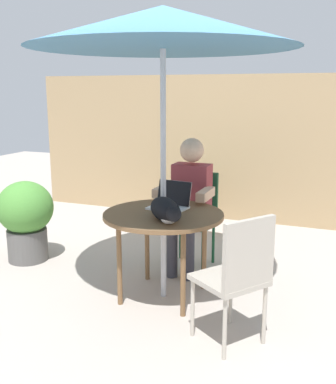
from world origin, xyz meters
name	(u,v)px	position (x,y,z in m)	size (l,w,h in m)	color
ground_plane	(164,296)	(0.00, 0.00, 0.00)	(14.00, 14.00, 0.00)	#ADA399
fence_back	(237,149)	(0.00, 2.47, 0.92)	(5.64, 0.08, 1.85)	tan
patio_table	(163,221)	(0.00, 0.00, 0.64)	(0.96, 0.96, 0.71)	brown
patio_umbrella	(163,28)	(0.00, 0.00, 2.10)	(2.00, 2.00, 2.25)	#B7B7BC
chair_occupied	(194,211)	(0.00, 0.79, 0.53)	(0.40, 0.40, 0.89)	#194C2D
chair_empty	(238,271)	(0.73, -0.52, 0.53)	(0.56, 0.56, 0.89)	#B2A899
person_seated	(189,197)	(0.00, 0.63, 0.70)	(0.48, 0.48, 1.23)	maroon
laptop	(171,200)	(-0.01, 0.19, 0.77)	(0.33, 0.29, 0.21)	silver
cat	(166,210)	(0.10, -0.20, 0.79)	(0.42, 0.55, 0.17)	black
potted_plant_near_fence	(186,198)	(-0.46, 1.85, 0.38)	(0.43, 0.43, 0.70)	#9E5138
potted_plant_by_chair	(26,216)	(-1.57, 0.27, 0.45)	(0.54, 0.54, 0.80)	#595654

